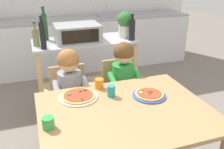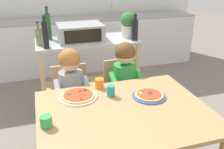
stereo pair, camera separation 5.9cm
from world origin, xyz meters
TOP-DOWN VIEW (x-y plane):
  - ground_plane at (0.00, 1.26)m, footprint 12.57×12.57m
  - kitchen_counter at (0.00, 2.79)m, footprint 4.48×0.60m
  - kitchen_island_cart at (0.02, 1.36)m, footprint 1.19×0.53m
  - toaster_oven at (-0.06, 1.37)m, footprint 0.51×0.39m
  - bottle_tall_green_wine at (0.55, 1.19)m, footprint 0.07×0.07m
  - bottle_dark_olive_oil at (-0.40, 1.52)m, footprint 0.06×0.06m
  - bottle_slim_sauce at (-0.52, 1.30)m, footprint 0.07×0.07m
  - bottle_clear_vinegar at (-0.45, 1.16)m, footprint 0.06×0.06m
  - potted_herb_plant at (0.51, 1.34)m, footprint 0.18×0.18m
  - dining_table at (0.00, 0.00)m, footprint 1.21×0.94m
  - dining_chair_left at (-0.28, 0.75)m, footprint 0.36×0.36m
  - dining_chair_right at (0.25, 0.76)m, footprint 0.36×0.36m
  - child_in_grey_shirt at (-0.28, 0.63)m, footprint 0.32×0.42m
  - child_in_green_shirt at (0.25, 0.64)m, footprint 0.32×0.42m
  - pizza_plate_white at (-0.28, 0.28)m, footprint 0.30×0.30m
  - pizza_plate_blue_rimmed at (0.25, 0.13)m, footprint 0.26×0.26m
  - drinking_cup_green at (-0.54, -0.05)m, footprint 0.08×0.08m
  - drinking_cup_teal at (-0.03, 0.23)m, footprint 0.06×0.06m
  - drinking_cup_orange at (-0.08, 0.39)m, footprint 0.07×0.07m

SIDE VIEW (x-z plane):
  - ground_plane at x=0.00m, z-range 0.00..0.00m
  - kitchen_counter at x=0.00m, z-range -0.10..1.00m
  - dining_chair_left at x=-0.28m, z-range 0.07..0.89m
  - dining_chair_right at x=0.25m, z-range 0.07..0.89m
  - kitchen_island_cart at x=0.02m, z-range 0.15..1.06m
  - dining_table at x=0.00m, z-range 0.28..1.04m
  - child_in_grey_shirt at x=-0.28m, z-range 0.16..1.17m
  - child_in_green_shirt at x=0.25m, z-range 0.16..1.18m
  - pizza_plate_blue_rimmed at x=0.25m, z-range 0.76..0.79m
  - pizza_plate_white at x=-0.28m, z-range 0.76..0.79m
  - drinking_cup_green at x=-0.54m, z-range 0.76..0.84m
  - drinking_cup_orange at x=-0.08m, z-range 0.76..0.84m
  - drinking_cup_teal at x=-0.03m, z-range 0.76..0.85m
  - toaster_oven at x=-0.06m, z-range 0.91..1.10m
  - bottle_slim_sauce at x=-0.52m, z-range 0.88..1.14m
  - bottle_tall_green_wine at x=0.55m, z-range 0.89..1.19m
  - bottle_clear_vinegar at x=-0.45m, z-range 0.89..1.23m
  - bottle_dark_olive_oil at x=-0.40m, z-range 0.88..1.26m
  - potted_herb_plant at x=0.51m, z-range 0.92..1.23m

